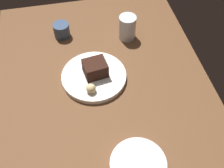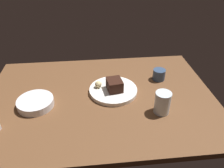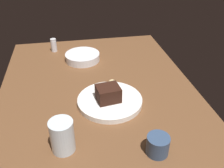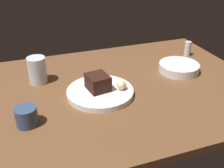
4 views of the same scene
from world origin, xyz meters
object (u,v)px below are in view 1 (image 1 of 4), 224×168
chocolate_cake_slice (95,68)px  bread_roll (91,88)px  dessert_plate (94,77)px  side_bowl (138,166)px  coffee_cup (62,30)px  water_glass (127,27)px

chocolate_cake_slice → bread_roll: (8.48, -3.10, -1.17)cm
dessert_plate → side_bowl: side_bowl is taller
dessert_plate → chocolate_cake_slice: (-0.61, 0.75, 4.08)cm
coffee_cup → dessert_plate: bearing=19.8°
bread_roll → side_bowl: 33.33cm
dessert_plate → side_bowl: 40.34cm
chocolate_cake_slice → side_bowl: bearing=9.6°
chocolate_cake_slice → water_glass: size_ratio=0.79×
water_glass → coffee_cup: bearing=-103.4°
coffee_cup → side_bowl: bearing=14.6°
chocolate_cake_slice → dessert_plate: bearing=-50.9°
side_bowl → coffee_cup: bearing=-165.4°
dessert_plate → bread_roll: 8.72cm
water_glass → chocolate_cake_slice: bearing=-40.9°
chocolate_cake_slice → bread_roll: 9.10cm
chocolate_cake_slice → bread_roll: bearing=-20.1°
bread_roll → water_glass: 35.85cm
bread_roll → water_glass: bearing=144.2°
dessert_plate → water_glass: 28.54cm
dessert_plate → bread_roll: bread_roll is taller
bread_roll → coffee_cup: 36.70cm
chocolate_cake_slice → coffee_cup: 29.52cm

